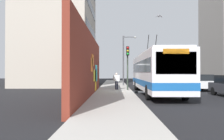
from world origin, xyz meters
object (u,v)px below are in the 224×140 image
object	(u,v)px
city_bus	(155,72)
parked_car_champagne	(180,80)
traffic_light	(128,60)
pedestrian_midblock	(117,80)
street_lamp	(125,57)
parked_car_white	(200,82)

from	to	relation	value
city_bus	parked_car_champagne	size ratio (longest dim) A/B	2.69
parked_car_champagne	traffic_light	distance (m)	10.95
city_bus	pedestrian_midblock	distance (m)	4.22
street_lamp	pedestrian_midblock	bearing A→B (deg)	169.68
traffic_light	street_lamp	distance (m)	6.85
parked_car_white	traffic_light	world-z (taller)	traffic_light
parked_car_white	street_lamp	world-z (taller)	street_lamp
city_bus	traffic_light	world-z (taller)	city_bus
pedestrian_midblock	street_lamp	distance (m)	6.76
parked_car_white	pedestrian_midblock	distance (m)	8.44
city_bus	street_lamp	world-z (taller)	street_lamp
parked_car_white	parked_car_champagne	xyz separation A→B (m)	(6.12, 0.00, -0.00)
city_bus	pedestrian_midblock	xyz separation A→B (m)	(2.67, 3.17, -0.77)
parked_car_white	pedestrian_midblock	bearing A→B (deg)	97.18
city_bus	traffic_light	size ratio (longest dim) A/B	2.83
city_bus	parked_car_champagne	distance (m)	11.18
parked_car_champagne	street_lamp	world-z (taller)	street_lamp
parked_car_white	traffic_light	bearing A→B (deg)	103.28
parked_car_white	parked_car_champagne	size ratio (longest dim) A/B	1.01
street_lamp	parked_car_white	bearing A→B (deg)	-124.90
street_lamp	traffic_light	bearing A→B (deg)	179.18
parked_car_white	pedestrian_midblock	xyz separation A→B (m)	(-1.05, 8.37, 0.24)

